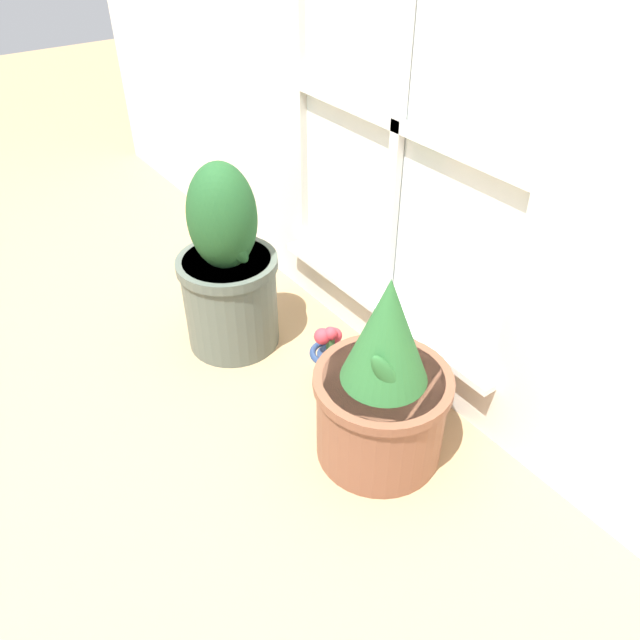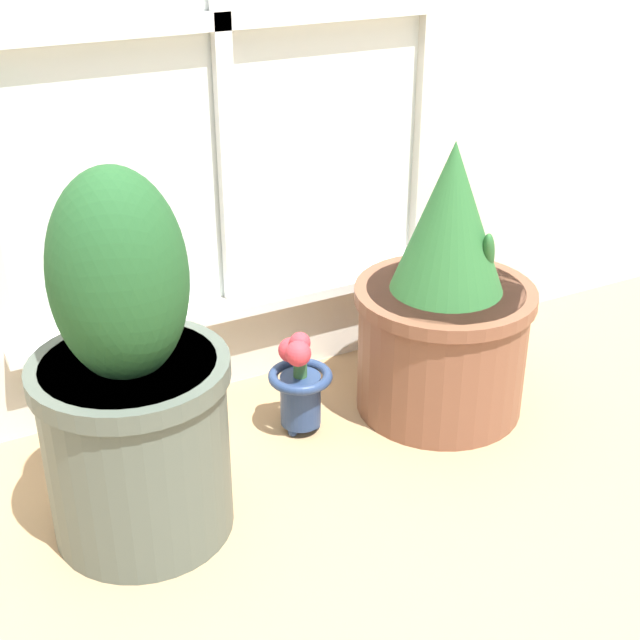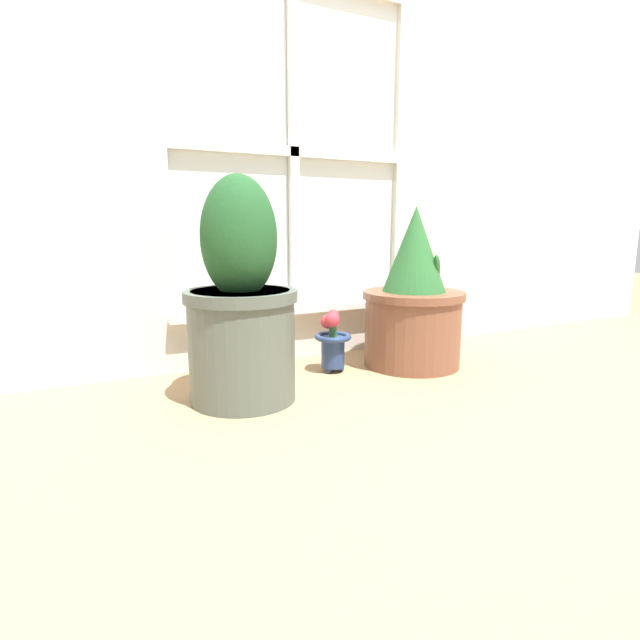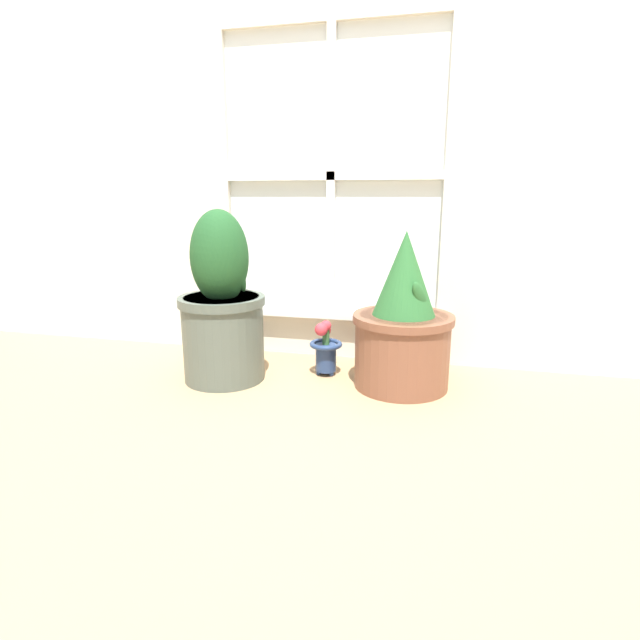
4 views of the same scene
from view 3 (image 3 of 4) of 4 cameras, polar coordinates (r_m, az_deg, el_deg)
ground_plane at (r=1.59m, az=5.41°, el=-8.81°), size 10.00×10.00×0.00m
wall_with_window at (r=2.14m, az=-3.37°, el=31.11°), size 4.40×0.10×2.50m
potted_plant_left at (r=1.51m, az=-9.00°, el=1.32°), size 0.34×0.34×0.68m
potted_plant_right at (r=1.92m, az=10.62°, el=1.95°), size 0.38×0.38×0.60m
flower_vase at (r=1.82m, az=1.43°, el=-2.38°), size 0.13×0.13×0.23m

